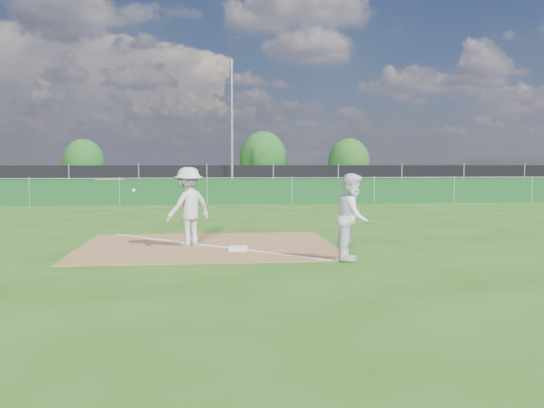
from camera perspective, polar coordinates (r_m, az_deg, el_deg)
The scene contains 17 objects.
ground at distance 23.46m, azimuth -6.11°, elevation -0.94°, with size 90.00×90.00×0.00m, color #214E10.
infield_dirt at distance 14.51m, azimuth -6.04°, elevation -3.95°, with size 6.00×5.00×0.02m, color brown.
foul_line at distance 14.51m, azimuth -6.04°, elevation -3.89°, with size 0.08×7.00×0.01m, color white.
green_fence at distance 28.41m, azimuth -6.13°, elevation 1.13°, with size 44.00×0.05×1.20m, color #103B18.
dirt_mound at distance 32.29m, azimuth -15.05°, elevation 1.33°, with size 3.38×2.60×1.17m, color #A4814F.
black_fence at distance 36.39m, azimuth -6.15°, elevation 2.23°, with size 46.00×0.04×1.80m, color black.
parking_lot at distance 41.42m, azimuth -6.15°, elevation 1.20°, with size 46.00×9.00×0.01m, color black.
light_pole at distance 36.16m, azimuth -3.79°, elevation 7.14°, with size 0.16×0.16×8.00m, color slate.
first_base at distance 13.68m, azimuth -3.21°, elevation -4.19°, with size 0.42×0.42×0.09m, color silver.
play_at_first at distance 14.50m, azimuth -7.86°, elevation -0.23°, with size 1.98×1.29×1.86m.
runner at distance 12.45m, azimuth 7.62°, elevation -1.21°, with size 0.86×0.67×1.78m, color white.
car_left at distance 41.61m, azimuth -16.23°, elevation 2.18°, with size 1.88×4.68×1.59m, color #A3A5AA.
car_mid at distance 41.03m, azimuth -6.14°, elevation 2.31°, with size 1.70×4.89×1.61m, color black.
car_right at distance 41.25m, azimuth 1.33°, elevation 2.13°, with size 1.84×4.52×1.31m, color black.
tree_left at distance 47.57m, azimuth -17.32°, elevation 3.70°, with size 3.13×3.13×3.71m.
tree_mid at distance 47.90m, azimuth -0.84°, elevation 4.31°, with size 3.72×3.72×4.42m.
tree_right at distance 48.35m, azimuth 7.26°, elevation 3.94°, with size 3.26×3.26×3.87m.
Camera 1 is at (-0.03, -13.37, 2.01)m, focal length 40.00 mm.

